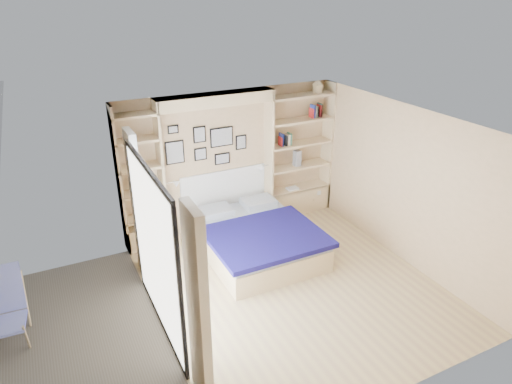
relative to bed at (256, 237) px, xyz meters
name	(u,v)px	position (x,y,z in m)	size (l,w,h in m)	color
ground	(291,284)	(0.07, -1.06, -0.28)	(4.50, 4.50, 0.00)	tan
room_shell	(226,187)	(-0.31, 0.47, 0.80)	(4.50, 4.50, 4.50)	tan
bed	(256,237)	(0.00, 0.00, 0.00)	(1.77, 2.28, 1.07)	#D2B783
photo_gallery	(205,145)	(-0.38, 1.17, 1.32)	(1.48, 0.02, 0.82)	black
reading_lamps	(220,175)	(-0.23, 0.94, 0.82)	(1.92, 0.12, 0.15)	silver
shelf_decor	(298,127)	(1.37, 1.01, 1.46)	(3.46, 0.23, 2.03)	#A51E1E
deck	(29,365)	(-3.53, -1.06, -0.28)	(3.20, 4.00, 0.05)	brown
deck_chair	(2,308)	(-3.73, -0.38, 0.15)	(0.57, 0.91, 0.89)	tan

